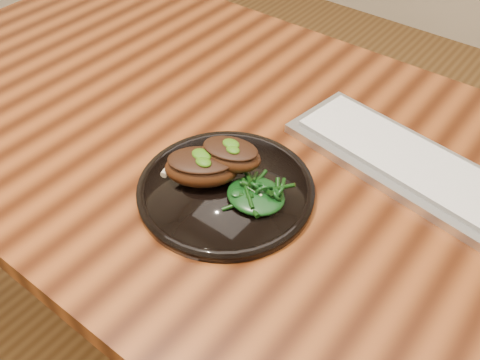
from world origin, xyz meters
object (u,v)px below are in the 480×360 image
(desk, at_px, (263,187))
(keyboard, at_px, (431,176))
(plate, at_px, (226,189))
(greens_heap, at_px, (256,193))
(lamb_chop_front, at_px, (201,167))

(desk, distance_m, keyboard, 0.28)
(plate, bearing_deg, desk, 95.43)
(greens_heap, distance_m, keyboard, 0.28)
(plate, bearing_deg, lamb_chop_front, -165.95)
(lamb_chop_front, bearing_deg, desk, 77.63)
(desk, xyz_separation_m, lamb_chop_front, (-0.03, -0.13, 0.12))
(plate, xyz_separation_m, keyboard, (0.23, 0.21, 0.00))
(desk, relative_size, plate, 5.97)
(plate, distance_m, keyboard, 0.32)
(desk, xyz_separation_m, keyboard, (0.24, 0.10, 0.09))
(greens_heap, xyz_separation_m, keyboard, (0.18, 0.21, -0.02))
(lamb_chop_front, distance_m, greens_heap, 0.09)
(lamb_chop_front, xyz_separation_m, greens_heap, (0.09, 0.01, -0.01))
(desk, relative_size, keyboard, 3.22)
(lamb_chop_front, xyz_separation_m, keyboard, (0.27, 0.22, -0.03))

